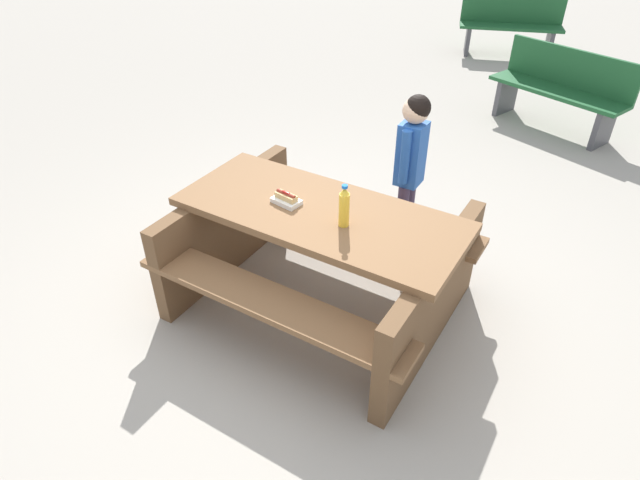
{
  "coord_description": "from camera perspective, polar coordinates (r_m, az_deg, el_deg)",
  "views": [
    {
      "loc": [
        -2.14,
        1.82,
        2.52
      ],
      "look_at": [
        0.0,
        0.0,
        0.52
      ],
      "focal_mm": 30.32,
      "sensor_mm": 36.0,
      "label": 1
    }
  ],
  "objects": [
    {
      "name": "park_bench_mid",
      "position": [
        9.25,
        19.48,
        20.68
      ],
      "size": [
        1.43,
        1.24,
        0.85
      ],
      "color": "#1E592D",
      "rests_on": "ground"
    },
    {
      "name": "child_in_coat",
      "position": [
        3.96,
        9.62,
        8.89
      ],
      "size": [
        0.22,
        0.29,
        1.23
      ],
      "color": "#3F334C",
      "rests_on": "ground"
    },
    {
      "name": "park_bench_near",
      "position": [
        6.68,
        24.05,
        14.43
      ],
      "size": [
        1.51,
        0.44,
        0.85
      ],
      "color": "#1E592D",
      "rests_on": "ground"
    },
    {
      "name": "ground_plane",
      "position": [
        3.77,
        0.0,
        -6.51
      ],
      "size": [
        30.0,
        30.0,
        0.0
      ],
      "primitive_type": "plane",
      "color": "#ADA599",
      "rests_on": "ground"
    },
    {
      "name": "soda_bottle",
      "position": [
        3.12,
        2.54,
        3.49
      ],
      "size": [
        0.06,
        0.06,
        0.27
      ],
      "color": "yellow",
      "rests_on": "picnic_table"
    },
    {
      "name": "picnic_table",
      "position": [
        3.49,
        0.0,
        -1.07
      ],
      "size": [
        2.15,
        1.89,
        0.75
      ],
      "color": "brown",
      "rests_on": "ground"
    },
    {
      "name": "hotdog_tray",
      "position": [
        3.38,
        -3.58,
        4.36
      ],
      "size": [
        0.2,
        0.14,
        0.08
      ],
      "color": "white",
      "rests_on": "picnic_table"
    }
  ]
}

